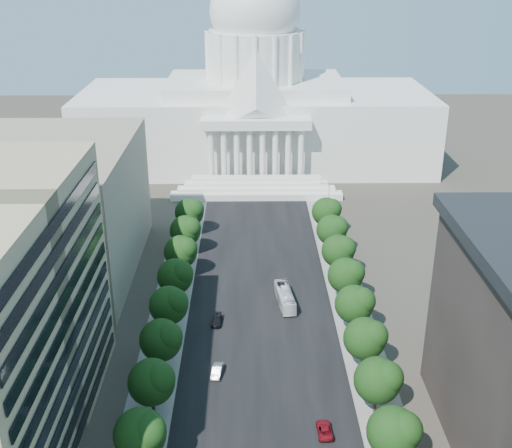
{
  "coord_description": "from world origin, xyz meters",
  "views": [
    {
      "loc": [
        -2.41,
        -36.07,
        69.17
      ],
      "look_at": [
        -0.91,
        84.56,
        17.84
      ],
      "focal_mm": 45.0,
      "sensor_mm": 36.0,
      "label": 1
    }
  ],
  "objects_px": {
    "car_silver": "(217,371)",
    "car_red": "(324,430)",
    "car_dark_b": "(217,321)",
    "city_bus": "(285,297)"
  },
  "relations": [
    {
      "from": "car_red",
      "to": "city_bus",
      "type": "relative_size",
      "value": 0.42
    },
    {
      "from": "car_silver",
      "to": "city_bus",
      "type": "relative_size",
      "value": 0.39
    },
    {
      "from": "car_silver",
      "to": "car_red",
      "type": "height_order",
      "value": "car_silver"
    },
    {
      "from": "car_dark_b",
      "to": "city_bus",
      "type": "xyz_separation_m",
      "value": [
        14.11,
        7.62,
        0.96
      ]
    },
    {
      "from": "car_silver",
      "to": "car_red",
      "type": "bearing_deg",
      "value": -34.4
    },
    {
      "from": "car_silver",
      "to": "car_dark_b",
      "type": "height_order",
      "value": "car_silver"
    },
    {
      "from": "car_silver",
      "to": "car_red",
      "type": "distance_m",
      "value": 23.17
    },
    {
      "from": "car_silver",
      "to": "city_bus",
      "type": "xyz_separation_m",
      "value": [
        13.35,
        24.57,
        0.89
      ]
    },
    {
      "from": "car_silver",
      "to": "city_bus",
      "type": "distance_m",
      "value": 27.98
    },
    {
      "from": "car_red",
      "to": "car_dark_b",
      "type": "xyz_separation_m",
      "value": [
        -18.11,
        32.3,
        -0.0
      ]
    }
  ]
}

